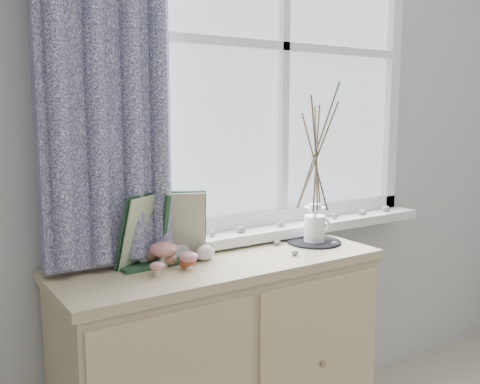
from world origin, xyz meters
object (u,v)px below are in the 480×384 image
(twig_pitcher, at_px, (316,151))
(botanical_book, at_px, (166,229))
(sideboard, at_px, (222,370))
(toadstool_cluster, at_px, (168,254))

(twig_pitcher, bearing_deg, botanical_book, -174.81)
(botanical_book, relative_size, twig_pitcher, 0.58)
(sideboard, relative_size, toadstool_cluster, 6.73)
(toadstool_cluster, height_order, twig_pitcher, twig_pitcher)
(sideboard, bearing_deg, twig_pitcher, 1.18)
(twig_pitcher, bearing_deg, toadstool_cluster, -171.75)
(toadstool_cluster, relative_size, twig_pitcher, 0.27)
(sideboard, xyz_separation_m, twig_pitcher, (0.45, 0.01, 0.80))
(sideboard, relative_size, botanical_book, 3.17)
(toadstool_cluster, bearing_deg, sideboard, -2.75)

